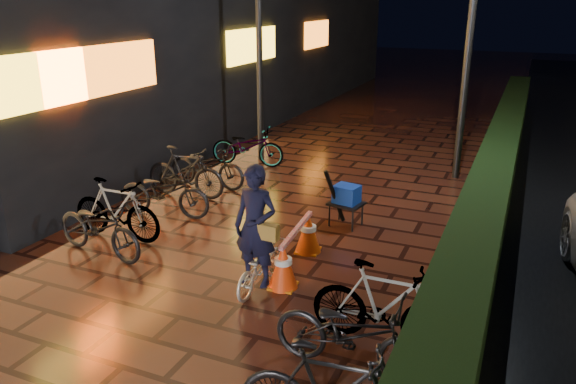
% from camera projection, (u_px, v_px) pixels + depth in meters
% --- Properties ---
extents(ground, '(80.00, 80.00, 0.00)m').
position_uv_depth(ground, '(179.00, 317.00, 7.17)').
color(ground, '#381911').
rests_on(ground, ground).
extents(hedge, '(0.70, 20.00, 1.00)m').
position_uv_depth(hedge, '(501.00, 154.00, 12.69)').
color(hedge, black).
rests_on(hedge, ground).
extents(lamp_post_hedge, '(0.56, 0.24, 5.86)m').
position_uv_depth(lamp_post_hedge, '(470.00, 29.00, 11.63)').
color(lamp_post_hedge, black).
rests_on(lamp_post_hedge, ground).
extents(lamp_post_sf, '(0.51, 0.26, 5.42)m').
position_uv_depth(lamp_post_sf, '(259.00, 36.00, 13.13)').
color(lamp_post_sf, black).
rests_on(lamp_post_sf, ground).
extents(cyclist, '(0.66, 1.28, 1.81)m').
position_uv_depth(cyclist, '(258.00, 245.00, 7.64)').
color(cyclist, silver).
rests_on(cyclist, ground).
extents(traffic_barrier, '(0.52, 1.65, 0.66)m').
position_uv_depth(traffic_barrier, '(297.00, 248.00, 8.36)').
color(traffic_barrier, '#F73B0D').
rests_on(traffic_barrier, ground).
extents(cart_assembly, '(0.67, 0.59, 1.08)m').
position_uv_depth(cart_assembly, '(345.00, 196.00, 9.85)').
color(cart_assembly, black).
rests_on(cart_assembly, ground).
extents(parked_bikes_storefront, '(2.08, 6.24, 1.04)m').
position_uv_depth(parked_bikes_storefront, '(178.00, 181.00, 10.88)').
color(parked_bikes_storefront, black).
rests_on(parked_bikes_storefront, ground).
extents(parked_bikes_hedge, '(1.96, 2.30, 1.04)m').
position_uv_depth(parked_bikes_hedge, '(358.00, 340.00, 5.82)').
color(parked_bikes_hedge, black).
rests_on(parked_bikes_hedge, ground).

